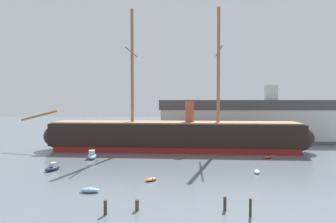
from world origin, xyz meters
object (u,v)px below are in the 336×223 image
Objects in this scene: dinghy_near_centre at (151,179)px; mooring_piling_left_pair at (225,204)px; motorboat_distant_centre at (178,139)px; mooring_piling_right_pair at (250,207)px; motorboat_alongside_bow at (92,156)px; dinghy_far_left at (69,143)px; dockside_warehouse_right at (246,121)px; dinghy_alongside_stern at (268,157)px; motorboat_far_right at (287,145)px; tall_ship at (175,136)px; motorboat_mid_left at (53,168)px; dinghy_mid_right at (257,172)px; mooring_piling_nearest at (105,208)px; dinghy_foreground_left at (90,190)px; mooring_piling_midwater at (137,205)px.

mooring_piling_left_pair reaches higher than dinghy_near_centre.
mooring_piling_right_pair is at bearing -82.15° from motorboat_distant_centre.
motorboat_alongside_bow reaches higher than dinghy_far_left.
dinghy_far_left is 64.51m from mooring_piling_right_pair.
dinghy_alongside_stern is at bearing -92.53° from dockside_warehouse_right.
motorboat_alongside_bow is at bearing -161.11° from motorboat_far_right.
motorboat_distant_centre is (0.63, 18.27, -3.14)m from tall_ship.
motorboat_mid_left is at bearing 147.13° from mooring_piling_right_pair.
mooring_piling_left_pair is (-8.21, -17.59, 0.52)m from dinghy_mid_right.
dinghy_mid_right is 28.96m from mooring_piling_nearest.
dinghy_alongside_stern is 27.07m from dockside_warehouse_right.
tall_ship is 32.27m from dinghy_far_left.
dinghy_alongside_stern is (23.54, 18.67, -0.00)m from dinghy_near_centre.
dinghy_foreground_left is at bearing 159.36° from mooring_piling_right_pair.
mooring_piling_midwater is (-18.19, -17.99, 0.35)m from dinghy_mid_right.
motorboat_alongside_bow is (-14.51, 17.21, 0.39)m from dinghy_near_centre.
dockside_warehouse_right is at bearing 61.24° from dinghy_near_centre.
mooring_piling_midwater is 0.02× the size of dockside_warehouse_right.
mooring_piling_nearest is (-36.66, -47.19, 0.12)m from motorboat_far_right.
dockside_warehouse_right is at bearing 8.03° from dinghy_far_left.
dinghy_mid_right reaches higher than dinghy_alongside_stern.
dinghy_mid_right is at bearing -118.70° from motorboat_far_right.
dinghy_mid_right is 34.28m from motorboat_alongside_bow.
dinghy_far_left is 60.35m from motorboat_far_right.
dinghy_mid_right is 55.21m from dinghy_far_left.
dinghy_foreground_left is 24.16m from motorboat_alongside_bow.
dinghy_alongside_stern is 54.22m from dinghy_far_left.
motorboat_mid_left reaches higher than mooring_piling_midwater.
motorboat_mid_left is at bearing 147.09° from mooring_piling_left_pair.
mooring_piling_left_pair reaches higher than mooring_piling_midwater.
motorboat_mid_left is 43.66m from dinghy_alongside_stern.
motorboat_distant_centre is at bearing 85.19° from dinghy_near_centre.
motorboat_distant_centre is at bearing 125.85° from dinghy_alongside_stern.
motorboat_far_right is 3.01× the size of mooring_piling_nearest.
dockside_warehouse_right reaches higher than dinghy_near_centre.
mooring_piling_nearest is 15.74m from mooring_piling_right_pair.
tall_ship is at bearing 80.50° from mooring_piling_nearest.
dinghy_mid_right is 31.64m from motorboat_far_right.
dinghy_foreground_left is 1.74× the size of mooring_piling_left_pair.
motorboat_mid_left reaches higher than dinghy_alongside_stern.
dockside_warehouse_right reaches higher than dinghy_foreground_left.
mooring_piling_nearest reaches higher than dinghy_far_left.
motorboat_far_right reaches higher than mooring_piling_left_pair.
dinghy_mid_right is 14.19m from dinghy_alongside_stern.
motorboat_distant_centre is 21.63m from dockside_warehouse_right.
motorboat_alongside_bow is at bearing 129.61° from mooring_piling_left_pair.
dinghy_alongside_stern is 1.43× the size of mooring_piling_nearest.
mooring_piling_nearest is 13.38m from mooring_piling_left_pair.
mooring_piling_midwater is at bearing -126.13° from motorboat_far_right.
dockside_warehouse_right reaches higher than mooring_piling_nearest.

